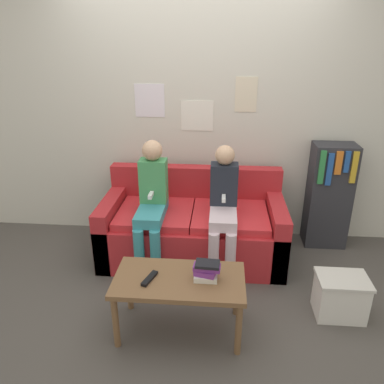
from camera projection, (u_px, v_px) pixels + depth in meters
ground_plane at (188, 286)px, 3.19m from camera, size 10.00×10.00×0.00m
wall_back at (197, 111)px, 3.64m from camera, size 8.00×0.06×2.60m
couch at (193, 228)px, 3.56m from camera, size 1.68×0.82×0.79m
coffee_table at (179, 285)px, 2.58m from camera, size 0.90×0.47×0.44m
person_left at (152, 200)px, 3.28m from camera, size 0.24×0.56×1.15m
person_right at (223, 204)px, 3.24m from camera, size 0.24×0.56×1.12m
tv_remote at (150, 278)px, 2.53m from camera, size 0.09×0.17×0.02m
book_stack at (206, 271)px, 2.53m from camera, size 0.19×0.14×0.13m
bookshelf at (329, 196)px, 3.67m from camera, size 0.40×0.29×1.04m
storage_box at (340, 296)px, 2.81m from camera, size 0.37×0.28×0.33m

